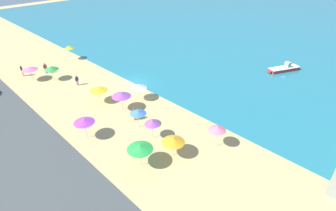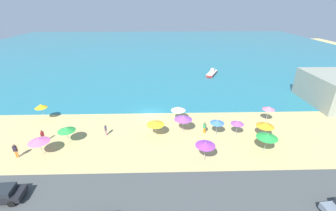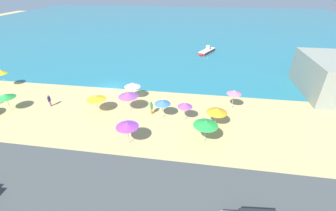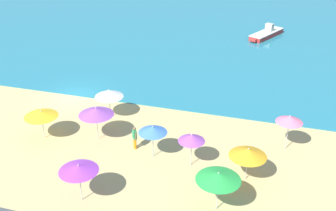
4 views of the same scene
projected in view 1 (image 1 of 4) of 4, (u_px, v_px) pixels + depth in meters
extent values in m
plane|color=tan|center=(134.00, 84.00, 40.28)|extent=(160.00, 160.00, 0.00)
cube|color=teal|center=(286.00, 21.00, 73.70)|extent=(150.00, 110.00, 0.05)
cube|color=#424646|center=(9.00, 135.00, 29.33)|extent=(80.00, 8.00, 0.06)
cylinder|color=#B2B2B7|center=(216.00, 138.00, 27.17)|extent=(0.05, 0.05, 2.13)
cone|color=pink|center=(217.00, 128.00, 26.53)|extent=(1.80, 1.80, 0.43)
sphere|color=silver|center=(218.00, 126.00, 26.40)|extent=(0.08, 0.08, 0.08)
cylinder|color=#B2B2B7|center=(53.00, 74.00, 40.96)|extent=(0.05, 0.05, 1.82)
cone|color=green|center=(51.00, 68.00, 40.38)|extent=(2.16, 2.16, 0.51)
sphere|color=silver|center=(51.00, 66.00, 40.23)|extent=(0.08, 0.08, 0.08)
cylinder|color=#B2B2B7|center=(86.00, 130.00, 28.40)|extent=(0.05, 0.05, 2.08)
cone|color=purple|center=(84.00, 121.00, 27.80)|extent=(2.23, 2.23, 0.35)
sphere|color=silver|center=(84.00, 119.00, 27.69)|extent=(0.08, 0.08, 0.08)
cylinder|color=#B2B2B7|center=(139.00, 94.00, 35.64)|extent=(0.05, 0.05, 1.82)
cone|color=silver|center=(139.00, 86.00, 35.05)|extent=(2.20, 2.20, 0.53)
sphere|color=silver|center=(139.00, 84.00, 34.90)|extent=(0.08, 0.08, 0.08)
cylinder|color=#B2B2B7|center=(122.00, 103.00, 33.37)|extent=(0.05, 0.05, 2.01)
cone|color=purple|center=(121.00, 94.00, 32.75)|extent=(2.45, 2.45, 0.50)
sphere|color=silver|center=(121.00, 93.00, 32.60)|extent=(0.08, 0.08, 0.08)
cylinder|color=#B2B2B7|center=(141.00, 157.00, 24.75)|extent=(0.05, 0.05, 2.07)
cone|color=green|center=(140.00, 147.00, 24.13)|extent=(2.47, 2.47, 0.41)
sphere|color=silver|center=(140.00, 145.00, 24.01)|extent=(0.08, 0.08, 0.08)
cylinder|color=#B2B2B7|center=(32.00, 75.00, 40.84)|extent=(0.05, 0.05, 1.83)
cone|color=#D665A3|center=(30.00, 69.00, 40.29)|extent=(2.36, 2.36, 0.37)
sphere|color=silver|center=(29.00, 67.00, 40.18)|extent=(0.08, 0.08, 0.08)
cylinder|color=#B2B2B7|center=(70.00, 54.00, 48.24)|extent=(0.05, 0.05, 2.17)
cone|color=yellow|center=(69.00, 47.00, 47.56)|extent=(1.76, 1.76, 0.53)
sphere|color=silver|center=(69.00, 46.00, 47.41)|extent=(0.08, 0.08, 0.08)
cylinder|color=#B2B2B7|center=(99.00, 96.00, 35.10)|extent=(0.05, 0.05, 1.80)
cone|color=yellow|center=(98.00, 89.00, 34.56)|extent=(2.36, 2.36, 0.38)
sphere|color=silver|center=(98.00, 88.00, 34.44)|extent=(0.08, 0.08, 0.08)
cylinder|color=#B2B2B7|center=(139.00, 120.00, 30.16)|extent=(0.05, 0.05, 1.89)
cone|color=#3E72C6|center=(138.00, 112.00, 29.58)|extent=(1.89, 1.89, 0.41)
sphere|color=silver|center=(138.00, 110.00, 29.46)|extent=(0.08, 0.08, 0.08)
cylinder|color=#B2B2B7|center=(152.00, 131.00, 28.44)|extent=(0.05, 0.05, 1.87)
cone|color=purple|center=(152.00, 122.00, 27.86)|extent=(1.70, 1.70, 0.45)
sphere|color=silver|center=(152.00, 120.00, 27.73)|extent=(0.08, 0.08, 0.08)
cylinder|color=#B2B2B7|center=(173.00, 148.00, 26.07)|extent=(0.05, 0.05, 1.72)
cone|color=orange|center=(173.00, 140.00, 25.52)|extent=(2.29, 2.29, 0.49)
sphere|color=silver|center=(173.00, 138.00, 25.38)|extent=(0.08, 0.08, 0.08)
cylinder|color=pink|center=(78.00, 83.00, 39.70)|extent=(0.14, 0.14, 0.74)
cylinder|color=pink|center=(77.00, 83.00, 39.58)|extent=(0.14, 0.14, 0.74)
cube|color=navy|center=(77.00, 79.00, 39.29)|extent=(0.26, 0.38, 0.59)
sphere|color=brown|center=(76.00, 76.00, 39.07)|extent=(0.22, 0.22, 0.22)
cylinder|color=brown|center=(78.00, 79.00, 39.48)|extent=(0.09, 0.09, 0.53)
cylinder|color=brown|center=(75.00, 80.00, 39.16)|extent=(0.09, 0.09, 0.53)
cylinder|color=orange|center=(23.00, 74.00, 42.34)|extent=(0.14, 0.14, 0.88)
cylinder|color=orange|center=(23.00, 73.00, 42.44)|extent=(0.14, 0.14, 0.88)
cube|color=#241D2E|center=(21.00, 69.00, 41.98)|extent=(0.38, 0.26, 0.70)
sphere|color=brown|center=(21.00, 66.00, 41.73)|extent=(0.22, 0.22, 0.22)
cylinder|color=brown|center=(22.00, 70.00, 41.88)|extent=(0.09, 0.09, 0.63)
cylinder|color=brown|center=(21.00, 69.00, 42.13)|extent=(0.09, 0.09, 0.63)
cylinder|color=orange|center=(135.00, 117.00, 31.76)|extent=(0.14, 0.14, 0.79)
cylinder|color=orange|center=(134.00, 117.00, 31.61)|extent=(0.14, 0.14, 0.79)
cube|color=#2A8A50|center=(134.00, 112.00, 31.32)|extent=(0.40, 0.42, 0.63)
sphere|color=brown|center=(134.00, 109.00, 31.09)|extent=(0.22, 0.22, 0.22)
cylinder|color=brown|center=(135.00, 111.00, 31.55)|extent=(0.09, 0.09, 0.57)
cylinder|color=brown|center=(134.00, 113.00, 31.14)|extent=(0.09, 0.09, 0.57)
cylinder|color=purple|center=(47.00, 71.00, 43.40)|extent=(0.14, 0.14, 0.85)
cylinder|color=purple|center=(46.00, 71.00, 43.32)|extent=(0.14, 0.14, 0.85)
cube|color=red|center=(45.00, 66.00, 42.96)|extent=(0.30, 0.40, 0.67)
sphere|color=brown|center=(44.00, 64.00, 42.72)|extent=(0.22, 0.22, 0.22)
cylinder|color=brown|center=(47.00, 66.00, 43.09)|extent=(0.09, 0.09, 0.61)
cylinder|color=brown|center=(43.00, 67.00, 42.88)|extent=(0.09, 0.09, 0.61)
cube|color=#B5302C|center=(284.00, 69.00, 44.20)|extent=(3.71, 5.54, 0.51)
cube|color=#B5302C|center=(270.00, 71.00, 43.34)|extent=(0.94, 0.76, 0.31)
cube|color=silver|center=(284.00, 68.00, 44.05)|extent=(3.78, 5.57, 0.08)
cube|color=#B2AD9E|center=(288.00, 65.00, 43.97)|extent=(1.06, 0.93, 0.95)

